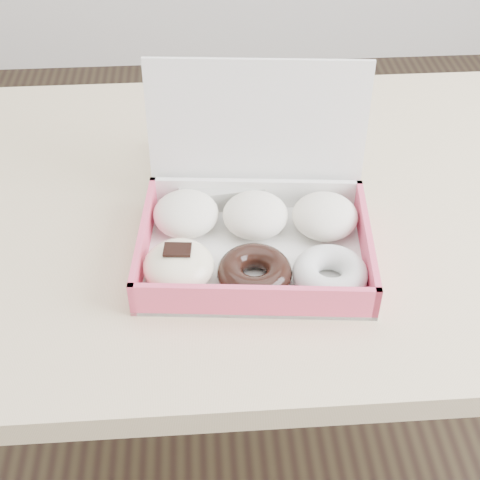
{
  "coord_description": "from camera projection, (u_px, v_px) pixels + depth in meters",
  "views": [
    {
      "loc": [
        -0.18,
        -0.85,
        1.4
      ],
      "look_at": [
        -0.14,
        -0.17,
        0.81
      ],
      "focal_mm": 50.0,
      "sensor_mm": 36.0,
      "label": 1
    }
  ],
  "objects": [
    {
      "name": "donut_box",
      "position": [
        253.0,
        229.0,
        0.95
      ],
      "size": [
        0.35,
        0.3,
        0.24
      ],
      "rotation": [
        0.0,
        0.0,
        -0.1
      ],
      "color": "white",
      "rests_on": "table"
    },
    {
      "name": "newspapers",
      "position": [
        250.0,
        163.0,
        1.11
      ],
      "size": [
        0.28,
        0.23,
        0.04
      ],
      "primitive_type": "cube",
      "rotation": [
        0.0,
        0.0,
        0.12
      ],
      "color": "beige",
      "rests_on": "table"
    },
    {
      "name": "ground",
      "position": [
        292.0,
        450.0,
        1.57
      ],
      "size": [
        4.0,
        4.0,
        0.0
      ],
      "primitive_type": "plane",
      "color": "black",
      "rests_on": "ground"
    },
    {
      "name": "table",
      "position": [
        313.0,
        232.0,
        1.13
      ],
      "size": [
        1.2,
        0.8,
        0.75
      ],
      "color": "#D2BB8A",
      "rests_on": "ground"
    }
  ]
}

